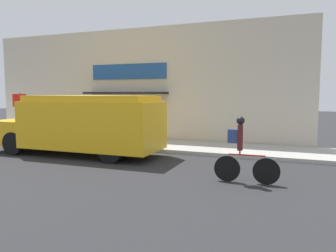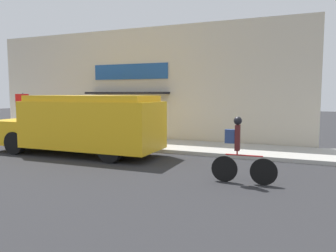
{
  "view_description": "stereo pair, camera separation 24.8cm",
  "coord_description": "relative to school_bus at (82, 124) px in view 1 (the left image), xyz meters",
  "views": [
    {
      "loc": [
        7.62,
        -11.66,
        2.34
      ],
      "look_at": [
        3.09,
        -0.2,
        1.1
      ],
      "focal_mm": 35.0,
      "sensor_mm": 36.0,
      "label": 1
    },
    {
      "loc": [
        7.85,
        -11.57,
        2.34
      ],
      "look_at": [
        3.09,
        -0.2,
        1.1
      ],
      "focal_mm": 35.0,
      "sensor_mm": 36.0,
      "label": 2
    }
  ],
  "objects": [
    {
      "name": "cyclist",
      "position": [
        6.24,
        -1.68,
        -0.35
      ],
      "size": [
        1.69,
        0.21,
        1.74
      ],
      "rotation": [
        0.0,
        0.0,
        0.05
      ],
      "color": "black",
      "rests_on": "ground_plane"
    },
    {
      "name": "school_bus",
      "position": [
        0.0,
        0.0,
        0.0
      ],
      "size": [
        6.84,
        2.61,
        2.25
      ],
      "rotation": [
        0.0,
        0.0,
        0.02
      ],
      "color": "yellow",
      "rests_on": "ground_plane"
    },
    {
      "name": "stop_sign_post",
      "position": [
        -4.85,
        1.79,
        0.45
      ],
      "size": [
        0.45,
        0.45,
        2.2
      ],
      "color": "slate",
      "rests_on": "sidewalk"
    },
    {
      "name": "ground_plane",
      "position": [
        -0.09,
        1.45,
        -1.18
      ],
      "size": [
        70.0,
        70.0,
        0.0
      ],
      "primitive_type": "plane",
      "color": "#2B2B2D"
    },
    {
      "name": "storefront",
      "position": [
        -0.09,
        4.37,
        1.56
      ],
      "size": [
        16.86,
        1.02,
        5.49
      ],
      "color": "beige",
      "rests_on": "ground_plane"
    },
    {
      "name": "sidewalk",
      "position": [
        -0.09,
        2.84,
        -1.11
      ],
      "size": [
        28.0,
        2.77,
        0.15
      ],
      "color": "#ADAAA3",
      "rests_on": "ground_plane"
    },
    {
      "name": "trash_bin",
      "position": [
        -3.16,
        2.82,
        -0.6
      ],
      "size": [
        0.61,
        0.61,
        0.87
      ],
      "color": "#38383D",
      "rests_on": "sidewalk"
    }
  ]
}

